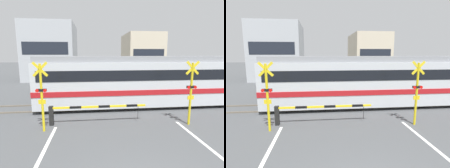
% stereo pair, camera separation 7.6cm
% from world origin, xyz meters
% --- Properties ---
extents(rail_track_near, '(50.00, 0.10, 0.08)m').
position_xyz_m(rail_track_near, '(0.00, 7.93, 0.04)').
color(rail_track_near, '#6B6051').
rests_on(rail_track_near, ground_plane).
extents(rail_track_far, '(50.00, 0.10, 0.08)m').
position_xyz_m(rail_track_far, '(0.00, 9.36, 0.04)').
color(rail_track_far, '#6B6051').
rests_on(rail_track_far, ground_plane).
extents(commuter_train, '(16.13, 2.71, 3.41)m').
position_xyz_m(commuter_train, '(3.24, 8.64, 1.82)').
color(commuter_train, silver).
rests_on(commuter_train, ground_plane).
extents(crossing_barrier_near, '(4.93, 0.20, 0.99)m').
position_xyz_m(crossing_barrier_near, '(-1.87, 5.77, 0.73)').
color(crossing_barrier_near, black).
rests_on(crossing_barrier_near, ground_plane).
extents(crossing_barrier_far, '(4.93, 0.20, 0.99)m').
position_xyz_m(crossing_barrier_far, '(1.87, 11.46, 0.73)').
color(crossing_barrier_far, black).
rests_on(crossing_barrier_far, ground_plane).
extents(crossing_signal_left, '(0.68, 0.15, 3.23)m').
position_xyz_m(crossing_signal_left, '(-3.57, 5.09, 1.78)').
color(crossing_signal_left, yellow).
rests_on(crossing_signal_left, ground_plane).
extents(crossing_signal_right, '(0.68, 0.15, 3.23)m').
position_xyz_m(crossing_signal_right, '(3.57, 5.09, 1.78)').
color(crossing_signal_right, yellow).
rests_on(crossing_signal_right, ground_plane).
extents(building_left_of_street, '(6.62, 7.56, 7.80)m').
position_xyz_m(building_left_of_street, '(-7.03, 23.69, 3.90)').
color(building_left_of_street, '#B2B7BC').
rests_on(building_left_of_street, ground_plane).
extents(building_right_of_street, '(5.01, 7.56, 6.52)m').
position_xyz_m(building_right_of_street, '(6.22, 23.69, 3.26)').
color(building_right_of_street, beige).
rests_on(building_right_of_street, ground_plane).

